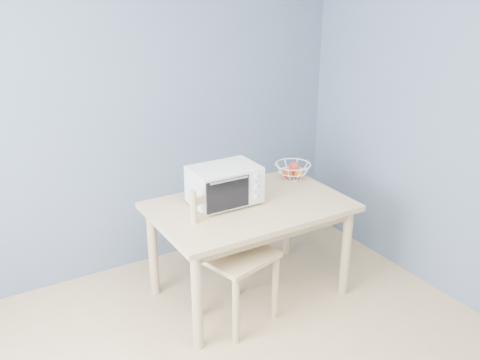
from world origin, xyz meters
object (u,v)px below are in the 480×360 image
dining_table (250,217)px  fruit_basket (292,171)px  toaster_oven (222,185)px  dining_chair (231,255)px

dining_table → fruit_basket: fruit_basket is taller
dining_table → toaster_oven: 0.32m
dining_table → fruit_basket: size_ratio=4.37×
toaster_oven → fruit_basket: bearing=11.8°
dining_table → dining_chair: size_ratio=1.42×
toaster_oven → dining_table: bearing=-29.9°
fruit_basket → dining_chair: (-0.81, -0.41, -0.34)m
dining_table → dining_chair: dining_chair is taller
toaster_oven → fruit_basket: size_ratio=1.52×
fruit_basket → dining_chair: dining_chair is taller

